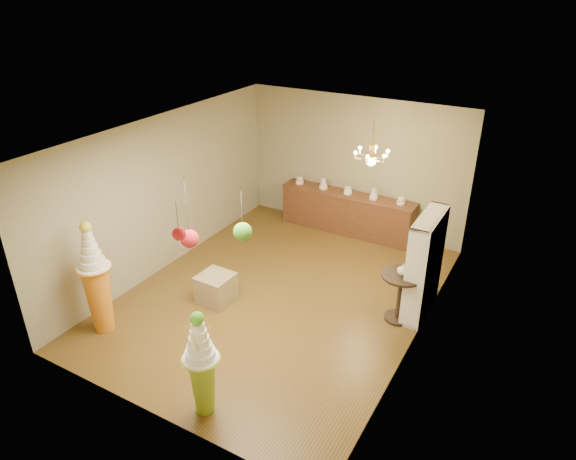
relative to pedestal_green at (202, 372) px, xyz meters
The scene contains 17 objects.
floor 2.97m from the pedestal_green, 100.40° to the left, with size 6.50×6.50×0.00m, color #573F17.
ceiling 3.73m from the pedestal_green, 100.40° to the left, with size 6.50×6.50×0.00m, color silver.
wall_back 6.18m from the pedestal_green, 94.90° to the left, with size 5.00×0.04×3.00m, color gray.
wall_front 1.07m from the pedestal_green, 142.59° to the right, with size 5.00×0.04×3.00m, color gray.
wall_left 4.24m from the pedestal_green, 136.69° to the left, with size 0.04×6.50×3.00m, color gray.
wall_right 3.57m from the pedestal_green, 55.25° to the left, with size 0.04×6.50×3.00m, color gray.
pedestal_green is the anchor object (origin of this frame).
pedestal_orange 2.60m from the pedestal_green, 166.91° to the left, with size 0.53×0.53×1.95m.
burlap_riser 2.60m from the pedestal_green, 123.34° to the left, with size 0.57×0.57×0.52m, color olive.
sideboard 5.85m from the pedestal_green, 95.13° to the left, with size 3.04×0.54×1.16m.
shelving_unit 4.08m from the pedestal_green, 63.56° to the left, with size 0.33×1.20×1.80m.
round_table 3.59m from the pedestal_green, 63.93° to the left, with size 0.89×0.89×0.88m.
vase 3.60m from the pedestal_green, 63.93° to the left, with size 0.18×0.18×0.19m, color silver.
pom_red_left 1.73m from the pedestal_green, 131.53° to the left, with size 0.24×0.24×0.98m.
pom_green_mid 1.91m from the pedestal_green, 73.88° to the left, with size 0.24×0.24×0.72m.
pom_red_right 1.96m from the pedestal_green, behind, with size 0.16×0.16×0.48m.
chandelier 4.76m from the pedestal_green, 84.16° to the left, with size 0.88×0.88×0.85m.
Camera 1 is at (3.99, -6.72, 5.24)m, focal length 32.00 mm.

